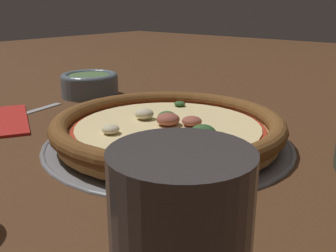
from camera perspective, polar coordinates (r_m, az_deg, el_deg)
ground_plane at (r=0.52m, az=-0.00°, el=-2.54°), size 3.00×3.00×0.00m
pizza_tray at (r=0.52m, az=-0.00°, el=-2.24°), size 0.33×0.33×0.01m
pizza at (r=0.51m, az=0.01°, el=-0.15°), size 0.30×0.30×0.04m
bowl_far at (r=0.79m, az=-11.30°, el=6.07°), size 0.11×0.11×0.05m
drinking_cup at (r=0.24m, az=1.83°, el=-15.10°), size 0.08×0.08×0.10m
fork at (r=0.68m, az=-21.83°, el=1.17°), size 0.05×0.19×0.00m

